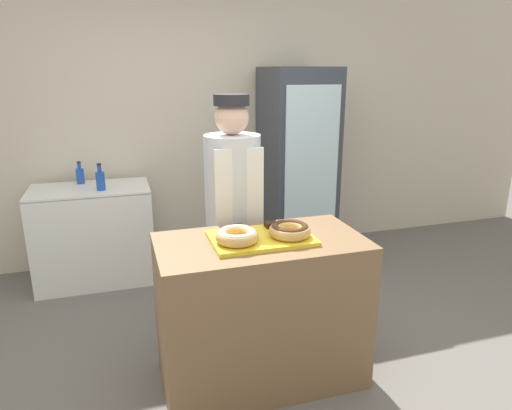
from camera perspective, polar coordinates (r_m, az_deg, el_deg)
The scene contains 13 objects.
ground_plane at distance 3.04m, azimuth 0.60°, elevation -20.43°, with size 14.00×14.00×0.00m, color #66605B.
wall_back at distance 4.52m, azimuth -7.75°, elevation 10.38°, with size 8.00×0.06×2.70m.
display_counter at distance 2.79m, azimuth 0.62°, elevation -13.05°, with size 1.19×0.63×0.90m.
serving_tray at distance 2.59m, azimuth 0.65°, elevation -4.17°, with size 0.57×0.38×0.02m.
donut_light_glaze at distance 2.49m, azimuth -2.38°, elevation -3.80°, with size 0.24×0.24×0.07m.
donut_chocolate_glaze at distance 2.58m, azimuth 4.25°, elevation -3.09°, with size 0.24×0.24×0.07m.
brownie_back_left at distance 2.67m, azimuth -2.32°, elevation -2.90°, with size 0.07×0.07×0.03m.
brownie_back_right at distance 2.73m, azimuth 1.92°, elevation -2.47°, with size 0.07×0.07×0.03m.
baker_person at distance 3.11m, azimuth -2.84°, elevation -1.07°, with size 0.37×0.37×1.68m.
beverage_fridge at distance 4.45m, azimuth 5.12°, elevation 4.84°, with size 0.62×0.70×1.85m.
chest_freezer at distance 4.28m, azimuth -19.58°, elevation -3.46°, with size 0.99×0.58×0.86m.
bottle_blue at distance 4.03m, azimuth -18.87°, elevation 2.99°, with size 0.07×0.07×0.23m.
bottle_blue_b at distance 4.33m, azimuth -21.13°, elevation 3.51°, with size 0.07×0.07×0.20m.
Camera 1 is at (-0.74, -2.31, 1.83)m, focal length 32.00 mm.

